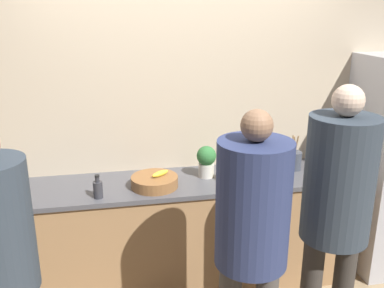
{
  "coord_description": "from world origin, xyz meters",
  "views": [
    {
      "loc": [
        -0.54,
        -2.64,
        2.17
      ],
      "look_at": [
        0.0,
        0.14,
        1.25
      ],
      "focal_mm": 40.0,
      "sensor_mm": 36.0,
      "label": 1
    }
  ],
  "objects_px": {
    "bottle_dark": "(98,189)",
    "cup_yellow": "(224,175)",
    "fruit_bowl": "(155,181)",
    "bottle_amber": "(270,164)",
    "potted_plant": "(206,160)",
    "person_center": "(252,225)",
    "person_right": "(337,200)",
    "utensil_crock": "(294,160)"
  },
  "relations": [
    {
      "from": "person_center",
      "to": "utensil_crock",
      "type": "xyz_separation_m",
      "value": [
        0.71,
        1.06,
        -0.05
      ]
    },
    {
      "from": "potted_plant",
      "to": "person_center",
      "type": "bearing_deg",
      "value": -89.04
    },
    {
      "from": "fruit_bowl",
      "to": "bottle_amber",
      "type": "distance_m",
      "value": 0.93
    },
    {
      "from": "bottle_amber",
      "to": "bottle_dark",
      "type": "distance_m",
      "value": 1.34
    },
    {
      "from": "person_center",
      "to": "fruit_bowl",
      "type": "xyz_separation_m",
      "value": [
        -0.43,
        0.92,
        -0.09
      ]
    },
    {
      "from": "person_center",
      "to": "bottle_dark",
      "type": "relative_size",
      "value": 9.97
    },
    {
      "from": "person_center",
      "to": "person_right",
      "type": "relative_size",
      "value": 0.95
    },
    {
      "from": "utensil_crock",
      "to": "person_right",
      "type": "bearing_deg",
      "value": -99.81
    },
    {
      "from": "person_right",
      "to": "fruit_bowl",
      "type": "bearing_deg",
      "value": 139.88
    },
    {
      "from": "fruit_bowl",
      "to": "cup_yellow",
      "type": "distance_m",
      "value": 0.54
    },
    {
      "from": "person_right",
      "to": "bottle_amber",
      "type": "xyz_separation_m",
      "value": [
        -0.06,
        0.91,
        -0.1
      ]
    },
    {
      "from": "bottle_dark",
      "to": "potted_plant",
      "type": "relative_size",
      "value": 0.68
    },
    {
      "from": "person_right",
      "to": "bottle_amber",
      "type": "relative_size",
      "value": 8.07
    },
    {
      "from": "fruit_bowl",
      "to": "bottle_amber",
      "type": "xyz_separation_m",
      "value": [
        0.92,
        0.08,
        0.04
      ]
    },
    {
      "from": "bottle_dark",
      "to": "potted_plant",
      "type": "height_order",
      "value": "potted_plant"
    },
    {
      "from": "person_center",
      "to": "utensil_crock",
      "type": "relative_size",
      "value": 5.9
    },
    {
      "from": "person_right",
      "to": "bottle_amber",
      "type": "height_order",
      "value": "person_right"
    },
    {
      "from": "person_right",
      "to": "person_center",
      "type": "bearing_deg",
      "value": -170.08
    },
    {
      "from": "fruit_bowl",
      "to": "bottle_amber",
      "type": "bearing_deg",
      "value": 4.94
    },
    {
      "from": "cup_yellow",
      "to": "utensil_crock",
      "type": "bearing_deg",
      "value": 10.41
    },
    {
      "from": "person_right",
      "to": "cup_yellow",
      "type": "relative_size",
      "value": 19.51
    },
    {
      "from": "cup_yellow",
      "to": "potted_plant",
      "type": "bearing_deg",
      "value": 142.56
    },
    {
      "from": "fruit_bowl",
      "to": "person_right",
      "type": "bearing_deg",
      "value": -40.12
    },
    {
      "from": "fruit_bowl",
      "to": "potted_plant",
      "type": "relative_size",
      "value": 1.39
    },
    {
      "from": "person_center",
      "to": "bottle_dark",
      "type": "height_order",
      "value": "person_center"
    },
    {
      "from": "person_center",
      "to": "cup_yellow",
      "type": "bearing_deg",
      "value": 83.81
    },
    {
      "from": "bottle_amber",
      "to": "utensil_crock",
      "type": "bearing_deg",
      "value": 15.24
    },
    {
      "from": "fruit_bowl",
      "to": "potted_plant",
      "type": "height_order",
      "value": "potted_plant"
    },
    {
      "from": "person_center",
      "to": "bottle_amber",
      "type": "height_order",
      "value": "person_center"
    },
    {
      "from": "fruit_bowl",
      "to": "cup_yellow",
      "type": "height_order",
      "value": "fruit_bowl"
    },
    {
      "from": "fruit_bowl",
      "to": "utensil_crock",
      "type": "xyz_separation_m",
      "value": [
        1.15,
        0.14,
        0.04
      ]
    },
    {
      "from": "person_right",
      "to": "potted_plant",
      "type": "bearing_deg",
      "value": 120.81
    },
    {
      "from": "bottle_dark",
      "to": "potted_plant",
      "type": "xyz_separation_m",
      "value": [
        0.82,
        0.23,
        0.07
      ]
    },
    {
      "from": "bottle_amber",
      "to": "person_center",
      "type": "bearing_deg",
      "value": -116.0
    },
    {
      "from": "bottle_dark",
      "to": "cup_yellow",
      "type": "xyz_separation_m",
      "value": [
        0.94,
        0.14,
        -0.02
      ]
    },
    {
      "from": "utensil_crock",
      "to": "bottle_dark",
      "type": "bearing_deg",
      "value": -170.67
    },
    {
      "from": "utensil_crock",
      "to": "fruit_bowl",
      "type": "bearing_deg",
      "value": -172.98
    },
    {
      "from": "bottle_amber",
      "to": "cup_yellow",
      "type": "distance_m",
      "value": 0.39
    },
    {
      "from": "bottle_amber",
      "to": "cup_yellow",
      "type": "bearing_deg",
      "value": -172.5
    },
    {
      "from": "utensil_crock",
      "to": "bottle_amber",
      "type": "relative_size",
      "value": 1.3
    },
    {
      "from": "cup_yellow",
      "to": "potted_plant",
      "type": "relative_size",
      "value": 0.37
    },
    {
      "from": "utensil_crock",
      "to": "person_center",
      "type": "bearing_deg",
      "value": -123.91
    }
  ]
}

